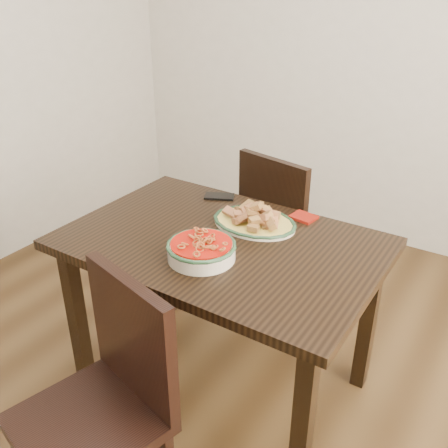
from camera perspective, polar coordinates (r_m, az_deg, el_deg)
The scene contains 9 objects.
floor at distance 2.48m, azimuth -1.65°, elevation -16.53°, with size 3.50×3.50×0.00m, color #3C2713.
wall_back at distance 3.40m, azimuth 15.93°, elevation 19.24°, with size 3.50×0.10×2.60m, color beige.
dining_table at distance 2.04m, azimuth -0.31°, elevation -4.09°, with size 1.24×0.83×0.75m.
chair_far at distance 2.68m, azimuth 6.80°, elevation 0.08°, with size 0.50×0.50×0.89m.
chair_near at distance 1.72m, azimuth -13.07°, elevation -18.40°, with size 0.51×0.51×0.89m.
fish_plate at distance 2.08m, azimuth 3.51°, elevation 1.01°, with size 0.36×0.28×0.11m.
noodle_bowl at distance 1.84m, azimuth -2.60°, elevation -2.77°, with size 0.26×0.26×0.08m.
smartphone at distance 2.35m, azimuth -0.53°, elevation 3.18°, with size 0.14×0.07×0.01m, color black.
napkin at distance 2.18m, azimuth 9.08°, elevation 0.78°, with size 0.10×0.09×0.01m, color maroon.
Camera 1 is at (1.03, -1.47, 1.71)m, focal length 40.00 mm.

